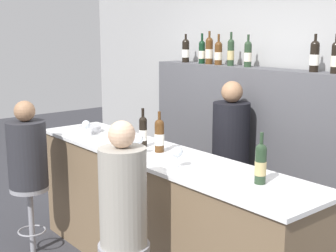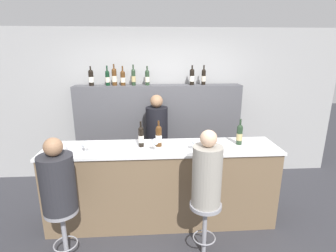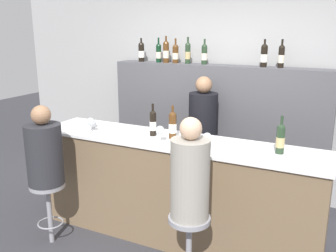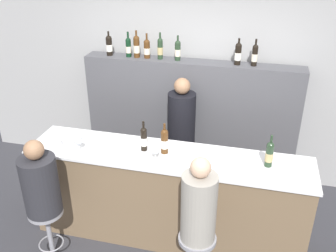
{
  "view_description": "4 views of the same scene",
  "coord_description": "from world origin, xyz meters",
  "px_view_note": "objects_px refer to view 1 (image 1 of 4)",
  "views": [
    {
      "loc": [
        2.84,
        -1.95,
        2.02
      ],
      "look_at": [
        0.23,
        0.2,
        1.33
      ],
      "focal_mm": 50.0,
      "sensor_mm": 36.0,
      "label": 1
    },
    {
      "loc": [
        -0.13,
        -2.79,
        2.23
      ],
      "look_at": [
        0.08,
        0.27,
        1.34
      ],
      "focal_mm": 28.0,
      "sensor_mm": 36.0,
      "label": 2
    },
    {
      "loc": [
        1.5,
        -2.88,
        2.13
      ],
      "look_at": [
        -0.07,
        0.3,
        1.19
      ],
      "focal_mm": 40.0,
      "sensor_mm": 36.0,
      "label": 3
    },
    {
      "loc": [
        0.8,
        -2.88,
        3.05
      ],
      "look_at": [
        0.03,
        0.21,
        1.44
      ],
      "focal_mm": 40.0,
      "sensor_mm": 36.0,
      "label": 4
    }
  ],
  "objects_px": {
    "wine_bottle_backbar_1": "(202,52)",
    "metal_bowl": "(90,129)",
    "wine_bottle_backbar_0": "(186,50)",
    "wine_bottle_backbar_5": "(248,54)",
    "wine_bottle_counter_2": "(261,163)",
    "wine_bottle_backbar_2": "(209,50)",
    "wine_bottle_backbar_4": "(231,52)",
    "wine_glass_1": "(138,140)",
    "wine_bottle_backbar_3": "(218,53)",
    "wine_glass_0": "(86,125)",
    "guest_seated_right": "(123,192)",
    "wine_bottle_counter_0": "(143,131)",
    "wine_bottle_counter_1": "(159,135)",
    "wine_glass_2": "(177,153)",
    "wine_bottle_backbar_6": "(315,56)",
    "bartender": "(230,172)",
    "guest_seated_left": "(27,151)",
    "wine_bottle_backbar_7": "(335,57)",
    "bar_stool_left": "(30,201)"
  },
  "relations": [
    {
      "from": "wine_bottle_counter_2",
      "to": "wine_bottle_backbar_2",
      "type": "bearing_deg",
      "value": 144.88
    },
    {
      "from": "wine_bottle_counter_0",
      "to": "wine_bottle_counter_2",
      "type": "relative_size",
      "value": 0.98
    },
    {
      "from": "metal_bowl",
      "to": "guest_seated_left",
      "type": "height_order",
      "value": "guest_seated_left"
    },
    {
      "from": "wine_bottle_backbar_6",
      "to": "guest_seated_right",
      "type": "bearing_deg",
      "value": -93.47
    },
    {
      "from": "wine_bottle_backbar_0",
      "to": "wine_bottle_backbar_4",
      "type": "height_order",
      "value": "wine_bottle_backbar_4"
    },
    {
      "from": "wine_bottle_backbar_7",
      "to": "wine_glass_2",
      "type": "xyz_separation_m",
      "value": [
        -0.36,
        -1.38,
        -0.64
      ]
    },
    {
      "from": "wine_bottle_backbar_1",
      "to": "guest_seated_left",
      "type": "height_order",
      "value": "wine_bottle_backbar_1"
    },
    {
      "from": "guest_seated_left",
      "to": "wine_bottle_backbar_0",
      "type": "bearing_deg",
      "value": 89.99
    },
    {
      "from": "wine_glass_1",
      "to": "wine_glass_2",
      "type": "relative_size",
      "value": 1.05
    },
    {
      "from": "wine_bottle_backbar_1",
      "to": "wine_bottle_backbar_3",
      "type": "distance_m",
      "value": 0.25
    },
    {
      "from": "wine_bottle_backbar_7",
      "to": "bartender",
      "type": "relative_size",
      "value": 0.2
    },
    {
      "from": "wine_bottle_backbar_0",
      "to": "wine_glass_0",
      "type": "xyz_separation_m",
      "value": [
        0.17,
        -1.38,
        -0.64
      ]
    },
    {
      "from": "wine_bottle_backbar_3",
      "to": "guest_seated_left",
      "type": "relative_size",
      "value": 0.4
    },
    {
      "from": "wine_bottle_backbar_3",
      "to": "guest_seated_left",
      "type": "height_order",
      "value": "wine_bottle_backbar_3"
    },
    {
      "from": "wine_bottle_backbar_0",
      "to": "metal_bowl",
      "type": "relative_size",
      "value": 1.44
    },
    {
      "from": "wine_glass_0",
      "to": "guest_seated_right",
      "type": "xyz_separation_m",
      "value": [
        1.35,
        -0.51,
        -0.17
      ]
    },
    {
      "from": "guest_seated_right",
      "to": "bartender",
      "type": "bearing_deg",
      "value": 107.52
    },
    {
      "from": "wine_bottle_counter_1",
      "to": "bar_stool_left",
      "type": "relative_size",
      "value": 0.52
    },
    {
      "from": "wine_bottle_backbar_0",
      "to": "wine_bottle_backbar_4",
      "type": "xyz_separation_m",
      "value": [
        0.68,
        0.0,
        0.01
      ]
    },
    {
      "from": "wine_bottle_backbar_1",
      "to": "metal_bowl",
      "type": "bearing_deg",
      "value": -101.37
    },
    {
      "from": "wine_bottle_backbar_1",
      "to": "wine_bottle_backbar_2",
      "type": "height_order",
      "value": "wine_bottle_backbar_2"
    },
    {
      "from": "wine_glass_0",
      "to": "guest_seated_right",
      "type": "relative_size",
      "value": 0.19
    },
    {
      "from": "wine_bottle_counter_0",
      "to": "wine_bottle_backbar_3",
      "type": "height_order",
      "value": "wine_bottle_backbar_3"
    },
    {
      "from": "wine_bottle_backbar_3",
      "to": "guest_seated_right",
      "type": "height_order",
      "value": "wine_bottle_backbar_3"
    },
    {
      "from": "wine_bottle_backbar_6",
      "to": "wine_glass_1",
      "type": "relative_size",
      "value": 1.96
    },
    {
      "from": "wine_bottle_backbar_2",
      "to": "wine_glass_2",
      "type": "bearing_deg",
      "value": -51.4
    },
    {
      "from": "wine_bottle_backbar_1",
      "to": "bar_stool_left",
      "type": "relative_size",
      "value": 0.49
    },
    {
      "from": "wine_glass_1",
      "to": "wine_bottle_backbar_3",
      "type": "bearing_deg",
      "value": 109.47
    },
    {
      "from": "wine_bottle_backbar_4",
      "to": "bartender",
      "type": "xyz_separation_m",
      "value": [
        0.36,
        -0.36,
        -1.09
      ]
    },
    {
      "from": "wine_bottle_counter_2",
      "to": "wine_bottle_backbar_5",
      "type": "height_order",
      "value": "wine_bottle_backbar_5"
    },
    {
      "from": "wine_bottle_backbar_3",
      "to": "wine_bottle_backbar_5",
      "type": "height_order",
      "value": "wine_bottle_backbar_3"
    },
    {
      "from": "wine_bottle_counter_0",
      "to": "wine_bottle_backbar_4",
      "type": "distance_m",
      "value": 1.36
    },
    {
      "from": "wine_bottle_backbar_3",
      "to": "metal_bowl",
      "type": "height_order",
      "value": "wine_bottle_backbar_3"
    },
    {
      "from": "wine_bottle_backbar_6",
      "to": "metal_bowl",
      "type": "height_order",
      "value": "wine_bottle_backbar_6"
    },
    {
      "from": "wine_bottle_backbar_0",
      "to": "wine_bottle_backbar_4",
      "type": "relative_size",
      "value": 0.93
    },
    {
      "from": "wine_glass_1",
      "to": "metal_bowl",
      "type": "xyz_separation_m",
      "value": [
        -0.98,
        0.13,
        -0.09
      ]
    },
    {
      "from": "wine_bottle_counter_1",
      "to": "wine_bottle_backbar_0",
      "type": "height_order",
      "value": "wine_bottle_backbar_0"
    },
    {
      "from": "wine_glass_0",
      "to": "wine_bottle_backbar_3",
      "type": "bearing_deg",
      "value": 76.45
    },
    {
      "from": "wine_bottle_backbar_0",
      "to": "wine_bottle_backbar_5",
      "type": "distance_m",
      "value": 0.9
    },
    {
      "from": "wine_bottle_backbar_6",
      "to": "wine_bottle_counter_0",
      "type": "bearing_deg",
      "value": -124.1
    },
    {
      "from": "wine_bottle_backbar_0",
      "to": "guest_seated_left",
      "type": "bearing_deg",
      "value": -90.01
    },
    {
      "from": "wine_bottle_counter_2",
      "to": "wine_bottle_backbar_1",
      "type": "distance_m",
      "value": 2.26
    },
    {
      "from": "wine_bottle_counter_0",
      "to": "wine_bottle_backbar_4",
      "type": "xyz_separation_m",
      "value": [
        -0.14,
        1.2,
        0.62
      ]
    },
    {
      "from": "wine_bottle_backbar_4",
      "to": "wine_glass_2",
      "type": "distance_m",
      "value": 1.71
    },
    {
      "from": "wine_bottle_backbar_4",
      "to": "guest_seated_left",
      "type": "bearing_deg",
      "value": -109.8
    },
    {
      "from": "wine_glass_1",
      "to": "guest_seated_left",
      "type": "height_order",
      "value": "guest_seated_left"
    },
    {
      "from": "wine_bottle_backbar_3",
      "to": "wine_bottle_counter_1",
      "type": "bearing_deg",
      "value": -65.96
    },
    {
      "from": "wine_bottle_backbar_0",
      "to": "wine_glass_0",
      "type": "height_order",
      "value": "wine_bottle_backbar_0"
    },
    {
      "from": "wine_bottle_backbar_2",
      "to": "wine_bottle_backbar_5",
      "type": "bearing_deg",
      "value": 0.0
    },
    {
      "from": "wine_bottle_counter_1",
      "to": "wine_glass_2",
      "type": "distance_m",
      "value": 0.46
    }
  ]
}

